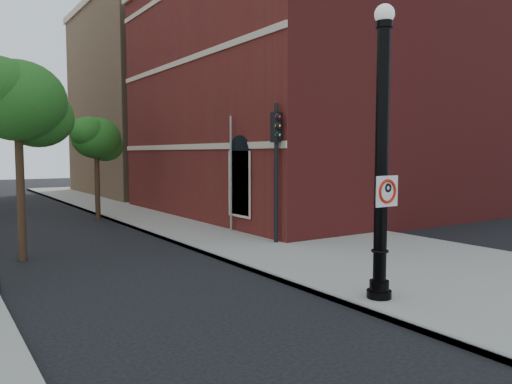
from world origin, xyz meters
TOP-DOWN VIEW (x-y plane):
  - ground at (0.00, 0.00)m, footprint 120.00×120.00m
  - sidewalk_right at (6.00, 10.00)m, footprint 8.00×60.00m
  - curb_edge at (2.05, 10.00)m, footprint 0.10×60.00m
  - brick_wall_building at (16.00, 14.00)m, footprint 22.30×16.30m
  - bg_building_tan_b at (16.00, 30.00)m, footprint 22.00×14.00m
  - lamppost at (2.74, -0.29)m, footprint 0.53×0.53m
  - no_parking_sign at (2.74, -0.45)m, footprint 0.65×0.07m
  - traffic_signal_right at (4.80, 6.34)m, footprint 0.38×0.43m
  - utility_pole at (4.80, 9.40)m, footprint 0.09×0.09m
  - street_tree_a at (-2.89, 8.57)m, footprint 3.28×2.97m
  - street_tree_c at (1.59, 16.52)m, footprint 2.73×2.46m

SIDE VIEW (x-z plane):
  - ground at x=0.00m, z-range 0.00..0.00m
  - sidewalk_right at x=6.00m, z-range 0.00..0.12m
  - curb_edge at x=2.05m, z-range 0.00..0.14m
  - utility_pole at x=4.80m, z-range 0.00..4.66m
  - no_parking_sign at x=2.74m, z-range 2.10..2.74m
  - lamppost at x=2.74m, z-range -0.24..6.01m
  - traffic_signal_right at x=4.80m, z-range 0.85..5.75m
  - street_tree_c at x=1.59m, z-range 1.42..6.33m
  - street_tree_a at x=-2.89m, z-range 1.71..7.63m
  - brick_wall_building at x=16.00m, z-range 0.01..12.51m
  - bg_building_tan_b at x=16.00m, z-range 0.00..14.00m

